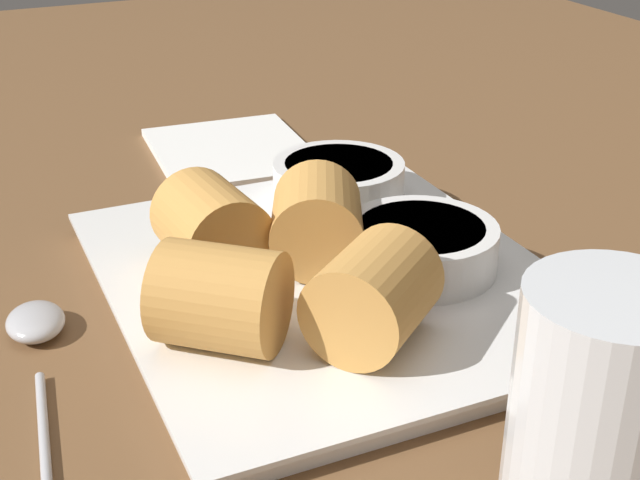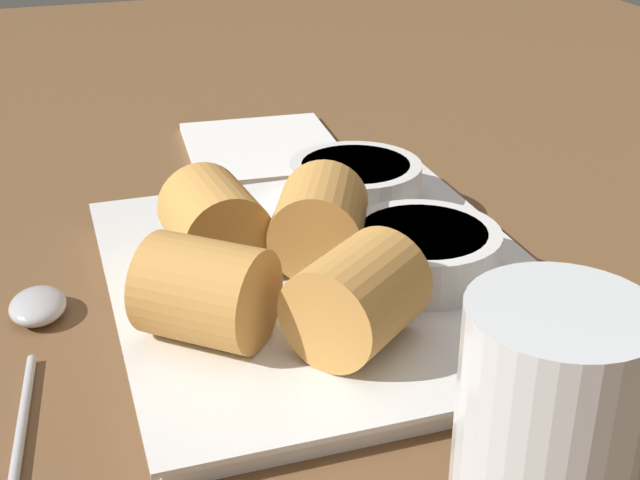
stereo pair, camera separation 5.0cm
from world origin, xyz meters
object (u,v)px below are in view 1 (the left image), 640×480
Objects in this scene: spoon at (36,334)px; napkin at (231,151)px; serving_plate at (320,284)px; drinking_glass at (598,425)px; dipping_bowl_near at (421,245)px; dipping_bowl_far at (339,179)px.

spoon is 1.14× the size of napkin.
serving_plate reaches higher than napkin.
napkin is at bearing 140.63° from spoon.
drinking_glass is at bearing -1.95° from napkin.
napkin is 1.36× the size of drinking_glass.
serving_plate is 6.42cm from dipping_bowl_near.
dipping_bowl_far is at bearing 110.16° from spoon.
napkin is at bearing 173.13° from serving_plate.
napkin is (-26.73, -2.71, -2.72)cm from dipping_bowl_near.
spoon is at bearing -98.34° from dipping_bowl_near.
drinking_glass reaches higher than spoon.
dipping_bowl_far is 0.81× the size of drinking_glass.
serving_plate is 1.90× the size of napkin.
spoon is 30.41cm from napkin.
serving_plate is 1.67× the size of spoon.
dipping_bowl_far is 32.08cm from drinking_glass.
dipping_bowl_near reaches higher than napkin.
dipping_bowl_near is 0.59× the size of napkin.
serving_plate is 2.59× the size of drinking_glass.
serving_plate is 22.85cm from drinking_glass.
drinking_glass is at bearing 3.59° from serving_plate.
serving_plate is at bearing 85.23° from spoon.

